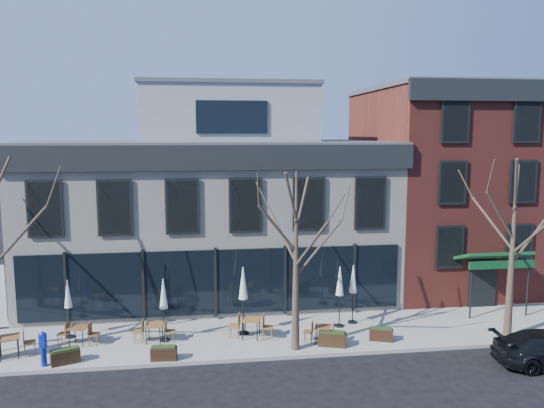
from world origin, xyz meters
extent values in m
plane|color=black|center=(0.00, 0.00, 0.00)|extent=(120.00, 120.00, 0.00)
cube|color=gray|center=(3.25, -2.15, 0.07)|extent=(33.50, 4.70, 0.15)
cube|color=gray|center=(-11.25, 6.00, 0.07)|extent=(4.50, 12.00, 0.15)
cube|color=beige|center=(0.00, 5.00, 4.00)|extent=(18.00, 10.00, 8.00)
cube|color=#47474C|center=(0.00, 5.00, 8.05)|extent=(18.30, 10.30, 0.30)
cube|color=black|center=(0.00, -0.12, 7.55)|extent=(18.30, 0.25, 1.10)
cube|color=black|center=(-9.12, 5.00, 7.55)|extent=(0.25, 10.30, 1.10)
cube|color=black|center=(0.00, -0.06, 1.90)|extent=(17.20, 0.12, 3.00)
cube|color=black|center=(-9.06, 4.00, 1.90)|extent=(0.12, 7.50, 3.00)
cube|color=gray|center=(1.00, 6.00, 9.60)|extent=(9.00, 6.50, 3.00)
cube|color=maroon|center=(13.00, 5.00, 5.50)|extent=(8.00, 10.00, 11.00)
cube|color=#47474C|center=(13.00, 5.00, 11.05)|extent=(8.20, 10.20, 0.25)
cube|color=black|center=(13.00, -0.12, 10.60)|extent=(8.20, 0.25, 1.00)
cube|color=#0D3C1B|center=(13.00, -0.85, 2.90)|extent=(3.20, 1.66, 0.67)
cube|color=black|center=(13.00, -0.05, 1.25)|extent=(1.40, 0.10, 2.50)
cylinder|color=#382B21|center=(-7.43, -3.01, 4.68)|extent=(2.23, 0.50, 2.48)
cone|color=#382B21|center=(3.00, -3.90, 3.67)|extent=(0.34, 0.34, 7.04)
cylinder|color=#382B21|center=(3.95, -3.73, 4.18)|extent=(2.00, 0.46, 2.21)
cylinder|color=#382B21|center=(2.60, -3.04, 4.59)|extent=(0.93, 1.84, 1.91)
cylinder|color=#382B21|center=(2.25, -4.17, 5.04)|extent=(1.61, 0.68, 1.97)
cylinder|color=#382B21|center=(3.40, -4.76, 4.51)|extent=(0.93, 1.83, 2.03)
cone|color=#382B21|center=(12.00, -3.90, 3.89)|extent=(0.34, 0.34, 7.48)
cylinder|color=#382B21|center=(13.01, -3.72, 4.43)|extent=(2.12, 0.48, 2.35)
cylinder|color=#382B21|center=(11.57, -2.99, 4.86)|extent=(0.98, 1.94, 2.03)
cylinder|color=#382B21|center=(11.20, -4.19, 5.35)|extent=(1.71, 0.71, 2.09)
cylinder|color=#382B21|center=(12.42, -4.81, 4.78)|extent=(0.98, 1.94, 2.16)
cylinder|color=#0C23A6|center=(-6.40, -4.15, 0.51)|extent=(0.21, 0.21, 0.72)
cube|color=#0C23A6|center=(-6.40, -4.15, 1.13)|extent=(0.27, 0.24, 0.51)
cone|color=#0C23A6|center=(-6.40, -4.15, 1.43)|extent=(0.27, 0.27, 0.12)
cube|color=brown|center=(-7.91, -3.20, 0.95)|extent=(0.95, 0.95, 0.04)
cylinder|color=black|center=(-8.11, -3.58, 0.54)|extent=(0.04, 0.04, 0.78)
cylinder|color=black|center=(-7.53, -3.40, 0.54)|extent=(0.04, 0.04, 0.78)
cylinder|color=black|center=(-8.29, -3.00, 0.54)|extent=(0.04, 0.04, 0.78)
cylinder|color=black|center=(-7.71, -2.82, 0.54)|extent=(0.04, 0.04, 0.78)
cube|color=brown|center=(-5.57, -2.25, 0.87)|extent=(0.81, 0.81, 0.04)
cylinder|color=black|center=(-5.90, -2.46, 0.50)|extent=(0.04, 0.04, 0.71)
cylinder|color=black|center=(-5.36, -2.57, 0.50)|extent=(0.04, 0.04, 0.71)
cylinder|color=black|center=(-5.79, -1.92, 0.50)|extent=(0.04, 0.04, 0.71)
cylinder|color=black|center=(-5.25, -2.03, 0.50)|extent=(0.04, 0.04, 0.71)
cube|color=brown|center=(-2.58, -2.39, 0.87)|extent=(0.76, 0.76, 0.04)
cylinder|color=black|center=(-2.88, -2.63, 0.51)|extent=(0.04, 0.04, 0.71)
cylinder|color=black|center=(-2.33, -2.69, 0.51)|extent=(0.04, 0.04, 0.71)
cylinder|color=black|center=(-2.82, -2.08, 0.51)|extent=(0.04, 0.04, 0.71)
cylinder|color=black|center=(-2.27, -2.14, 0.51)|extent=(0.04, 0.04, 0.71)
cube|color=brown|center=(1.38, -2.51, 0.95)|extent=(0.95, 0.95, 0.04)
cylinder|color=black|center=(1.00, -2.72, 0.54)|extent=(0.04, 0.04, 0.79)
cylinder|color=black|center=(1.59, -2.89, 0.54)|extent=(0.04, 0.04, 0.79)
cylinder|color=black|center=(1.17, -2.13, 0.54)|extent=(0.04, 0.04, 0.79)
cylinder|color=black|center=(1.76, -2.30, 0.54)|extent=(0.04, 0.04, 0.79)
cube|color=brown|center=(4.23, -3.40, 0.82)|extent=(0.81, 0.81, 0.04)
cylinder|color=black|center=(3.90, -3.56, 0.48)|extent=(0.04, 0.04, 0.66)
cylinder|color=black|center=(4.38, -3.73, 0.48)|extent=(0.04, 0.04, 0.66)
cylinder|color=black|center=(4.07, -3.07, 0.48)|extent=(0.04, 0.04, 0.66)
cylinder|color=black|center=(4.55, -3.24, 0.48)|extent=(0.04, 0.04, 0.66)
cylinder|color=black|center=(-6.12, -1.40, 0.18)|extent=(0.39, 0.39, 0.05)
cylinder|color=black|center=(-6.12, -1.40, 1.14)|extent=(0.04, 0.04, 1.97)
cone|color=silver|center=(-6.12, -1.40, 2.03)|extent=(0.32, 0.32, 1.17)
cylinder|color=black|center=(-2.17, -2.31, 0.18)|extent=(0.42, 0.42, 0.06)
cylinder|color=black|center=(-2.17, -2.31, 1.20)|extent=(0.05, 0.05, 2.10)
cone|color=silver|center=(-2.17, -2.31, 2.15)|extent=(0.34, 0.34, 1.24)
cylinder|color=black|center=(1.11, -2.00, 0.18)|extent=(0.47, 0.47, 0.06)
cylinder|color=black|center=(1.11, -2.00, 1.31)|extent=(0.05, 0.05, 2.33)
cone|color=silver|center=(1.11, -2.00, 2.37)|extent=(0.38, 0.38, 1.38)
cylinder|color=black|center=(5.36, -1.72, 0.18)|extent=(0.43, 0.43, 0.06)
cylinder|color=black|center=(5.36, -1.72, 1.24)|extent=(0.05, 0.05, 2.17)
cone|color=silver|center=(5.36, -1.72, 2.22)|extent=(0.36, 0.36, 1.28)
cylinder|color=black|center=(6.08, -1.36, 0.18)|extent=(0.43, 0.43, 0.06)
cylinder|color=black|center=(6.08, -1.36, 1.21)|extent=(0.05, 0.05, 2.13)
cone|color=beige|center=(6.08, -1.36, 2.18)|extent=(0.35, 0.35, 1.26)
cube|color=black|center=(-5.68, -4.02, 0.41)|extent=(1.10, 0.74, 0.51)
cube|color=#1E3314|center=(-5.68, -4.02, 0.68)|extent=(0.98, 0.63, 0.08)
cube|color=black|center=(-2.08, -4.20, 0.39)|extent=(0.99, 0.46, 0.48)
cube|color=#1E3314|center=(-2.08, -4.20, 0.65)|extent=(0.89, 0.37, 0.08)
cube|color=black|center=(4.53, -3.78, 0.42)|extent=(1.17, 0.76, 0.54)
cube|color=#1E3314|center=(4.53, -3.78, 0.72)|extent=(1.04, 0.64, 0.09)
cube|color=black|center=(6.66, -3.50, 0.39)|extent=(1.03, 0.69, 0.48)
cube|color=#1E3314|center=(6.66, -3.50, 0.65)|extent=(0.91, 0.58, 0.08)
camera|label=1|loc=(-0.66, -23.56, 8.62)|focal=35.00mm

